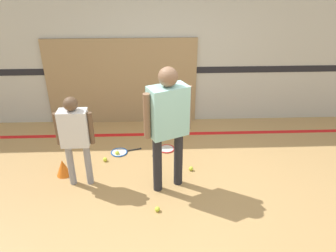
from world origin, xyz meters
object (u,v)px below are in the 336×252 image
Objects in this scene: racket_spare_on_floor at (121,152)px; racket_second_spare at (166,149)px; training_cone at (63,168)px; person_instructor at (168,118)px; tennis_ball_by_spare_racket at (117,153)px; tennis_ball_near_instructor at (157,209)px; tennis_ball_stray_left at (191,169)px; tennis_ball_stray_right at (105,159)px; person_student_left at (75,133)px.

racket_spare_on_floor is 0.76m from racket_second_spare.
racket_spare_on_floor is 0.99m from training_cone.
person_instructor is 1.57m from tennis_ball_by_spare_racket.
tennis_ball_near_instructor is (0.60, -1.43, 0.02)m from racket_spare_on_floor.
racket_spare_on_floor is 1.55m from tennis_ball_near_instructor.
tennis_ball_stray_left is 1.38m from tennis_ball_stray_right.
tennis_ball_by_spare_racket is 0.26× the size of training_cone.
person_instructor is at bearing -46.72° from tennis_ball_by_spare_racket.
racket_spare_on_floor is at bearing 48.17° from tennis_ball_stray_right.
tennis_ball_by_spare_racket is 1.00× the size of tennis_ball_stray_right.
racket_spare_on_floor is 8.16× the size of tennis_ball_by_spare_racket.
person_student_left is 20.27× the size of tennis_ball_by_spare_racket.
training_cone is at bearing 143.92° from person_instructor.
person_student_left reaches higher than racket_spare_on_floor.
racket_spare_on_floor is 8.16× the size of tennis_ball_stray_right.
person_instructor is 6.88× the size of training_cone.
tennis_ball_near_instructor is at bearing -30.81° from person_student_left.
person_instructor is 3.25× the size of racket_spare_on_floor.
tennis_ball_by_spare_racket is (-0.05, -0.06, 0.02)m from racket_spare_on_floor.
tennis_ball_stray_left is at bearing 20.59° from person_instructor.
tennis_ball_stray_right reaches higher than racket_spare_on_floor.
racket_second_spare is 1.72× the size of training_cone.
racket_spare_on_floor is 0.08m from tennis_ball_by_spare_racket.
person_student_left is 1.00m from tennis_ball_stray_right.
tennis_ball_near_instructor is 1.00× the size of tennis_ball_stray_left.
tennis_ball_near_instructor is at bearing -31.35° from training_cone.
person_instructor is at bearing 73.04° from tennis_ball_near_instructor.
racket_spare_on_floor is 1.23× the size of racket_second_spare.
racket_second_spare is 6.65× the size of tennis_ball_stray_right.
tennis_ball_by_spare_racket is (0.43, 0.74, -0.79)m from person_student_left.
tennis_ball_stray_left is at bearing 0.98° from training_cone.
tennis_ball_by_spare_racket reaches higher than racket_second_spare.
racket_second_spare is 6.65× the size of tennis_ball_near_instructor.
person_student_left is 1.17m from tennis_ball_by_spare_racket.
tennis_ball_by_spare_racket is at bearing 115.26° from tennis_ball_near_instructor.
person_instructor is 1.17m from tennis_ball_stray_left.
tennis_ball_by_spare_racket is 0.91m from training_cone.
tennis_ball_stray_right is at bearing -147.89° from racket_spare_on_floor.
tennis_ball_by_spare_racket is at bearing 109.21° from person_instructor.
tennis_ball_by_spare_racket is (-0.81, -0.12, 0.02)m from racket_second_spare.
racket_spare_on_floor is at bearing -38.65° from racket_second_spare.
tennis_ball_stray_left is at bearing -12.89° from tennis_ball_stray_right.
training_cone reaches higher than tennis_ball_stray_right.
training_cone is at bearing 148.65° from tennis_ball_near_instructor.
person_instructor is 1.18m from tennis_ball_near_instructor.
person_student_left is 20.27× the size of tennis_ball_stray_right.
racket_second_spare is at bearing -11.45° from racket_spare_on_floor.
tennis_ball_stray_left reaches higher than racket_second_spare.
racket_second_spare is (0.00, 0.98, -1.07)m from person_instructor.
person_student_left is at bearing 150.47° from person_instructor.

